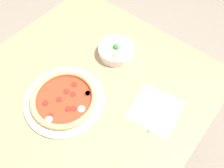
% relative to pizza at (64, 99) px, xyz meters
% --- Properties ---
extents(ground_plane, '(8.00, 8.00, 0.00)m').
position_rel_pizza_xyz_m(ground_plane, '(0.02, 0.13, -0.74)').
color(ground_plane, gray).
extents(dining_table, '(1.06, 1.05, 0.72)m').
position_rel_pizza_xyz_m(dining_table, '(0.02, 0.13, -0.12)').
color(dining_table, tan).
rests_on(dining_table, ground_plane).
extents(pizza, '(0.36, 0.36, 0.04)m').
position_rel_pizza_xyz_m(pizza, '(0.00, 0.00, 0.00)').
color(pizza, white).
rests_on(pizza, dining_table).
extents(bowl, '(0.18, 0.18, 0.07)m').
position_rel_pizza_xyz_m(bowl, '(0.01, 0.36, 0.01)').
color(bowl, white).
rests_on(bowl, dining_table).
extents(napkin, '(0.22, 0.22, 0.00)m').
position_rel_pizza_xyz_m(napkin, '(0.34, 0.22, -0.02)').
color(napkin, white).
rests_on(napkin, dining_table).
extents(fork, '(0.03, 0.17, 0.00)m').
position_rel_pizza_xyz_m(fork, '(0.31, 0.22, -0.01)').
color(fork, silver).
rests_on(fork, napkin).
extents(knife, '(0.03, 0.21, 0.01)m').
position_rel_pizza_xyz_m(knife, '(0.36, 0.21, -0.01)').
color(knife, silver).
rests_on(knife, napkin).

